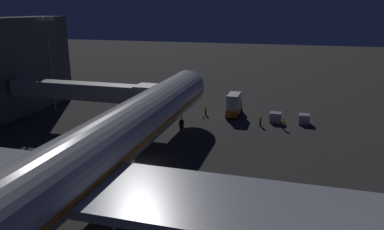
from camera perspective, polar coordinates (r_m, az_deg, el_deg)
ground_plane at (r=44.10m, az=-7.75°, el=-7.98°), size 320.00×320.00×0.00m
airliner_at_gate at (r=31.23m, az=-17.90°, el=-7.94°), size 54.55×70.34×20.39m
jet_bridge at (r=58.27m, az=-15.32°, el=3.53°), size 24.92×3.40×7.24m
apron_floodlight_mast at (r=70.14m, az=-21.38°, el=8.43°), size 2.90×0.50×16.65m
cargo_truck_aft at (r=63.84m, az=6.61°, el=1.65°), size 2.36×5.93×3.98m
baggage_container_near_belt at (r=61.82m, az=17.10°, el=-0.62°), size 1.69×1.69×1.57m
baggage_container_mid_row at (r=61.51m, az=12.91°, el=-0.36°), size 1.86×1.63×1.63m
ground_crew_near_nose_gear at (r=58.15m, az=14.11°, el=-1.31°), size 0.40×0.40×1.66m
ground_crew_by_belt_loader at (r=64.08m, az=2.15°, el=0.87°), size 0.40×0.40×1.77m
ground_crew_marshaller_fwd at (r=58.98m, az=10.65°, el=-0.82°), size 0.40×0.40×1.70m
traffic_cone_nose_port at (r=62.09m, az=1.80°, el=-0.30°), size 0.36×0.36×0.55m
traffic_cone_nose_starboard at (r=63.25m, az=-2.07°, el=0.01°), size 0.36×0.36×0.55m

